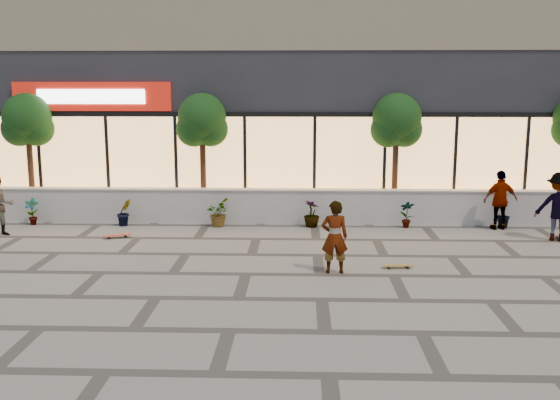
{
  "coord_description": "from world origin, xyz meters",
  "views": [
    {
      "loc": [
        -0.42,
        -11.63,
        4.08
      ],
      "look_at": [
        -0.94,
        3.72,
        1.3
      ],
      "focal_mm": 40.0,
      "sensor_mm": 36.0,
      "label": 1
    }
  ],
  "objects_px": {
    "tree_midwest": "(202,123)",
    "tree_mideast": "(397,124)",
    "skater_right_far": "(559,207)",
    "skateboard_center": "(398,265)",
    "tree_west": "(27,123)",
    "skater_center": "(335,237)",
    "skateboard_left": "(117,235)",
    "skater_right_near": "(500,200)"
  },
  "relations": [
    {
      "from": "tree_west",
      "to": "skater_center",
      "type": "bearing_deg",
      "value": -32.22
    },
    {
      "from": "tree_midwest",
      "to": "skater_center",
      "type": "xyz_separation_m",
      "value": [
        3.83,
        -5.88,
        -2.17
      ]
    },
    {
      "from": "tree_west",
      "to": "tree_mideast",
      "type": "distance_m",
      "value": 11.5
    },
    {
      "from": "tree_midwest",
      "to": "skater_center",
      "type": "distance_m",
      "value": 7.34
    },
    {
      "from": "skateboard_center",
      "to": "skater_center",
      "type": "bearing_deg",
      "value": -170.55
    },
    {
      "from": "skateboard_center",
      "to": "skater_right_near",
      "type": "bearing_deg",
      "value": 44.08
    },
    {
      "from": "skater_right_near",
      "to": "skateboard_center",
      "type": "bearing_deg",
      "value": 39.61
    },
    {
      "from": "skater_right_near",
      "to": "skateboard_left",
      "type": "xyz_separation_m",
      "value": [
        -10.82,
        -1.41,
        -0.79
      ]
    },
    {
      "from": "skater_center",
      "to": "skateboard_left",
      "type": "bearing_deg",
      "value": -31.76
    },
    {
      "from": "skateboard_left",
      "to": "skater_right_far",
      "type": "bearing_deg",
      "value": -27.3
    },
    {
      "from": "tree_midwest",
      "to": "skateboard_center",
      "type": "relative_size",
      "value": 5.48
    },
    {
      "from": "tree_west",
      "to": "skateboard_left",
      "type": "distance_m",
      "value": 5.37
    },
    {
      "from": "tree_midwest",
      "to": "tree_mideast",
      "type": "xyz_separation_m",
      "value": [
        6.0,
        0.0,
        0.0
      ]
    },
    {
      "from": "skater_right_near",
      "to": "skateboard_center",
      "type": "relative_size",
      "value": 2.42
    },
    {
      "from": "tree_mideast",
      "to": "tree_west",
      "type": "bearing_deg",
      "value": 180.0
    },
    {
      "from": "tree_west",
      "to": "skater_right_far",
      "type": "distance_m",
      "value": 15.86
    },
    {
      "from": "skater_right_far",
      "to": "skateboard_center",
      "type": "distance_m",
      "value": 5.54
    },
    {
      "from": "tree_west",
      "to": "skateboard_center",
      "type": "distance_m",
      "value": 12.47
    },
    {
      "from": "tree_mideast",
      "to": "skater_center",
      "type": "height_order",
      "value": "tree_mideast"
    },
    {
      "from": "tree_midwest",
      "to": "tree_mideast",
      "type": "distance_m",
      "value": 6.0
    },
    {
      "from": "skateboard_center",
      "to": "skater_right_far",
      "type": "bearing_deg",
      "value": 25.94
    },
    {
      "from": "tree_west",
      "to": "skater_right_near",
      "type": "bearing_deg",
      "value": -5.57
    },
    {
      "from": "tree_midwest",
      "to": "tree_mideast",
      "type": "height_order",
      "value": "same"
    },
    {
      "from": "tree_midwest",
      "to": "tree_west",
      "type": "bearing_deg",
      "value": 180.0
    },
    {
      "from": "skater_center",
      "to": "skater_right_near",
      "type": "bearing_deg",
      "value": -142.18
    },
    {
      "from": "skater_right_far",
      "to": "skateboard_center",
      "type": "bearing_deg",
      "value": 51.77
    },
    {
      "from": "tree_west",
      "to": "skater_right_near",
      "type": "xyz_separation_m",
      "value": [
        14.35,
        -1.4,
        -2.12
      ]
    },
    {
      "from": "skater_right_far",
      "to": "skateboard_left",
      "type": "bearing_deg",
      "value": 21.45
    },
    {
      "from": "skater_center",
      "to": "skater_right_far",
      "type": "bearing_deg",
      "value": -156.49
    },
    {
      "from": "skater_right_near",
      "to": "skater_right_far",
      "type": "xyz_separation_m",
      "value": [
        1.15,
        -1.28,
        0.06
      ]
    },
    {
      "from": "tree_west",
      "to": "tree_midwest",
      "type": "height_order",
      "value": "same"
    },
    {
      "from": "skater_center",
      "to": "skateboard_center",
      "type": "bearing_deg",
      "value": -169.41
    },
    {
      "from": "tree_mideast",
      "to": "skater_center",
      "type": "xyz_separation_m",
      "value": [
        -2.17,
        -5.88,
        -2.17
      ]
    },
    {
      "from": "tree_west",
      "to": "skateboard_center",
      "type": "xyz_separation_m",
      "value": [
        10.81,
        -5.5,
        -2.92
      ]
    },
    {
      "from": "tree_west",
      "to": "skater_right_near",
      "type": "distance_m",
      "value": 14.58
    },
    {
      "from": "skater_right_far",
      "to": "skateboard_center",
      "type": "height_order",
      "value": "skater_right_far"
    },
    {
      "from": "skater_center",
      "to": "skater_right_near",
      "type": "xyz_separation_m",
      "value": [
        5.03,
        4.48,
        0.05
      ]
    },
    {
      "from": "tree_mideast",
      "to": "skateboard_left",
      "type": "bearing_deg",
      "value": -160.55
    },
    {
      "from": "skateboard_center",
      "to": "tree_mideast",
      "type": "bearing_deg",
      "value": 77.77
    },
    {
      "from": "skater_right_far",
      "to": "tree_west",
      "type": "bearing_deg",
      "value": 10.99
    },
    {
      "from": "skater_center",
      "to": "skater_right_far",
      "type": "relative_size",
      "value": 0.88
    },
    {
      "from": "skater_right_near",
      "to": "skater_right_far",
      "type": "relative_size",
      "value": 0.93
    }
  ]
}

